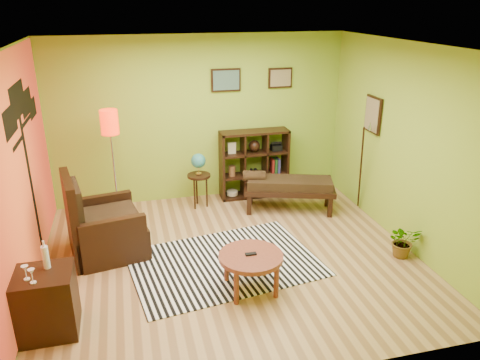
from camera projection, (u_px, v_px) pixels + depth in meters
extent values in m
plane|color=tan|center=(231.00, 258.00, 6.39)|extent=(5.00, 5.00, 0.00)
cube|color=#89AF2F|center=(200.00, 119.00, 7.92)|extent=(5.00, 0.04, 2.80)
cube|color=#89AF2F|center=(291.00, 247.00, 3.85)|extent=(5.00, 0.04, 2.80)
cube|color=#89AF2F|center=(16.00, 179.00, 5.32)|extent=(0.04, 4.50, 2.80)
cube|color=#89AF2F|center=(406.00, 147.00, 6.45)|extent=(0.04, 4.50, 2.80)
cube|color=white|center=(229.00, 46.00, 5.38)|extent=(5.00, 4.50, 0.04)
cube|color=#F45A23|center=(18.00, 178.00, 5.32)|extent=(0.01, 4.45, 2.75)
cube|color=black|center=(32.00, 189.00, 5.95)|extent=(0.01, 0.14, 2.10)
cube|color=black|center=(10.00, 122.00, 5.14)|extent=(0.01, 0.65, 0.32)
cube|color=black|center=(18.00, 100.00, 5.59)|extent=(0.01, 0.85, 0.40)
cube|color=black|center=(27.00, 102.00, 6.09)|extent=(0.01, 0.70, 0.32)
cube|color=black|center=(33.00, 108.00, 6.46)|extent=(0.01, 0.50, 0.26)
cube|color=black|center=(226.00, 80.00, 7.76)|extent=(0.50, 0.03, 0.38)
cube|color=slate|center=(226.00, 80.00, 7.74)|extent=(0.44, 0.01, 0.32)
cube|color=black|center=(280.00, 78.00, 7.98)|extent=(0.42, 0.03, 0.34)
cube|color=#99875C|center=(281.00, 78.00, 7.95)|extent=(0.36, 0.01, 0.28)
cube|color=black|center=(373.00, 115.00, 7.17)|extent=(0.03, 0.44, 0.56)
cube|color=#99875C|center=(372.00, 115.00, 7.16)|extent=(0.01, 0.38, 0.50)
cylinder|color=black|center=(361.00, 169.00, 7.46)|extent=(0.23, 0.34, 1.46)
cone|color=silver|center=(370.00, 126.00, 7.05)|extent=(0.08, 0.09, 0.16)
cube|color=white|center=(224.00, 263.00, 6.27)|extent=(2.65, 2.02, 0.01)
cylinder|color=brown|center=(251.00, 257.00, 5.55)|extent=(0.77, 0.77, 0.06)
cylinder|color=brown|center=(264.00, 261.00, 5.92)|extent=(0.06, 0.06, 0.42)
cylinder|color=brown|center=(226.00, 266.00, 5.80)|extent=(0.06, 0.06, 0.42)
cylinder|color=brown|center=(276.00, 282.00, 5.48)|extent=(0.06, 0.06, 0.42)
cylinder|color=brown|center=(236.00, 288.00, 5.36)|extent=(0.06, 0.06, 0.42)
cube|color=black|center=(251.00, 254.00, 5.54)|extent=(0.13, 0.06, 0.02)
cube|color=black|center=(109.00, 238.00, 6.49)|extent=(1.09, 1.08, 0.43)
cube|color=black|center=(72.00, 219.00, 6.17)|extent=(0.27, 0.92, 1.18)
cube|color=black|center=(115.00, 244.00, 6.07)|extent=(0.86, 0.26, 0.68)
cube|color=black|center=(103.00, 217.00, 6.81)|extent=(0.86, 0.26, 0.68)
cube|color=tan|center=(110.00, 219.00, 6.39)|extent=(0.87, 0.85, 0.15)
cube|color=tan|center=(77.00, 204.00, 6.13)|extent=(0.22, 0.69, 0.53)
cube|color=black|center=(46.00, 303.00, 4.87)|extent=(0.60, 0.54, 0.71)
cylinder|color=white|center=(46.00, 257.00, 4.80)|extent=(0.07, 0.07, 0.25)
cylinder|color=white|center=(43.00, 244.00, 4.74)|extent=(0.02, 0.02, 0.07)
cylinder|color=white|center=(27.00, 279.00, 4.64)|extent=(0.06, 0.06, 0.01)
cylinder|color=white|center=(26.00, 275.00, 4.62)|extent=(0.01, 0.01, 0.09)
cone|color=white|center=(25.00, 269.00, 4.60)|extent=(0.07, 0.07, 0.06)
cylinder|color=white|center=(33.00, 282.00, 4.58)|extent=(0.06, 0.06, 0.01)
cylinder|color=white|center=(32.00, 278.00, 4.56)|extent=(0.01, 0.01, 0.09)
cone|color=white|center=(31.00, 272.00, 4.54)|extent=(0.07, 0.07, 0.06)
cylinder|color=silver|center=(119.00, 220.00, 7.46)|extent=(0.27, 0.27, 0.03)
cylinder|color=silver|center=(114.00, 172.00, 7.16)|extent=(0.03, 0.03, 1.67)
cylinder|color=#FF2707|center=(109.00, 122.00, 6.88)|extent=(0.26, 0.26, 0.36)
cylinder|color=black|center=(199.00, 176.00, 7.78)|extent=(0.39, 0.39, 0.04)
cylinder|color=black|center=(207.00, 192.00, 7.88)|extent=(0.03, 0.03, 0.54)
cylinder|color=black|center=(197.00, 189.00, 7.99)|extent=(0.03, 0.03, 0.54)
cylinder|color=black|center=(195.00, 194.00, 7.79)|extent=(0.03, 0.03, 0.54)
cylinder|color=gold|center=(199.00, 173.00, 7.77)|extent=(0.10, 0.10, 0.02)
cylinder|color=gold|center=(199.00, 170.00, 7.75)|extent=(0.02, 0.02, 0.10)
sphere|color=#1660B5|center=(198.00, 161.00, 7.69)|extent=(0.24, 0.24, 0.24)
cube|color=black|center=(222.00, 167.00, 8.08)|extent=(0.04, 0.35, 1.20)
cube|color=black|center=(285.00, 161.00, 8.35)|extent=(0.04, 0.35, 1.20)
cube|color=black|center=(254.00, 194.00, 8.42)|extent=(1.20, 0.35, 0.04)
cube|color=black|center=(254.00, 132.00, 8.00)|extent=(1.20, 0.35, 0.04)
cube|color=black|center=(243.00, 165.00, 8.17)|extent=(0.03, 0.33, 1.12)
cube|color=black|center=(265.00, 163.00, 8.26)|extent=(0.03, 0.33, 1.12)
cube|color=black|center=(254.00, 175.00, 8.29)|extent=(1.12, 0.33, 0.03)
cube|color=black|center=(254.00, 153.00, 8.14)|extent=(1.12, 0.33, 0.03)
cylinder|color=#C0B692|center=(232.00, 193.00, 8.31)|extent=(0.20, 0.20, 0.07)
sphere|color=black|center=(254.00, 146.00, 8.10)|extent=(0.20, 0.20, 0.20)
cube|color=black|center=(276.00, 148.00, 8.21)|extent=(0.18, 0.15, 0.10)
cylinder|color=black|center=(252.00, 171.00, 8.25)|extent=(0.06, 0.12, 0.06)
cylinder|color=black|center=(256.00, 171.00, 8.27)|extent=(0.06, 0.12, 0.06)
ellipsoid|color=#384C26|center=(275.00, 188.00, 8.49)|extent=(0.18, 0.18, 0.09)
cylinder|color=brown|center=(232.00, 171.00, 8.16)|extent=(0.12, 0.12, 0.18)
cube|color=#C0B692|center=(232.00, 148.00, 8.01)|extent=(0.14, 0.03, 0.20)
cube|color=maroon|center=(272.00, 166.00, 8.31)|extent=(0.04, 0.18, 0.26)
cube|color=#1E4C1E|center=(275.00, 165.00, 8.32)|extent=(0.04, 0.18, 0.26)
cube|color=navy|center=(278.00, 165.00, 8.34)|extent=(0.04, 0.18, 0.26)
cube|color=black|center=(289.00, 190.00, 7.71)|extent=(1.57, 0.96, 0.08)
cube|color=tan|center=(290.00, 183.00, 7.67)|extent=(1.45, 0.86, 0.15)
cylinder|color=tan|center=(254.00, 176.00, 7.67)|extent=(0.41, 0.29, 0.19)
cube|color=black|center=(327.00, 197.00, 7.94)|extent=(0.09, 0.09, 0.33)
cube|color=black|center=(250.00, 195.00, 8.02)|extent=(0.09, 0.09, 0.33)
cube|color=black|center=(330.00, 207.00, 7.55)|extent=(0.09, 0.09, 0.33)
cube|color=black|center=(249.00, 205.00, 7.63)|extent=(0.09, 0.09, 0.33)
imported|color=#26661E|center=(403.00, 244.00, 6.38)|extent=(0.51, 0.54, 0.36)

